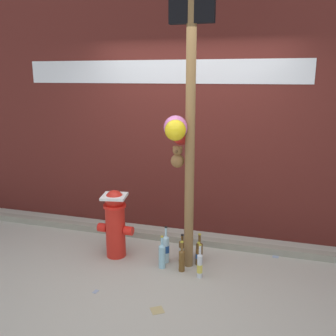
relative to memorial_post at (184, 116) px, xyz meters
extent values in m
plane|color=#ADA899|center=(-0.15, -0.42, -1.65)|extent=(14.00, 14.00, 0.00)
cube|color=#561E19|center=(-0.15, 1.07, 0.32)|extent=(10.00, 0.20, 3.94)
cube|color=silver|center=(-0.57, 0.96, 0.44)|extent=(3.70, 0.01, 0.29)
cube|color=gray|center=(-0.15, 0.58, -1.61)|extent=(8.00, 0.12, 0.08)
cylinder|color=olive|center=(0.06, 0.02, -0.25)|extent=(0.10, 0.10, 2.81)
cube|color=black|center=(0.06, 0.02, 1.06)|extent=(0.44, 0.09, 0.36)
sphere|color=red|center=(-0.06, 0.15, -0.23)|extent=(0.20, 0.20, 0.20)
sphere|color=#D66BB2|center=(-0.08, -0.04, -0.11)|extent=(0.25, 0.25, 0.25)
sphere|color=yellow|center=(-0.05, -0.16, -0.12)|extent=(0.21, 0.21, 0.21)
sphere|color=brown|center=(-0.08, 0.04, -0.48)|extent=(0.14, 0.14, 0.14)
sphere|color=brown|center=(-0.08, 0.04, -0.37)|extent=(0.10, 0.10, 0.10)
sphere|color=brown|center=(-0.11, 0.04, -0.34)|extent=(0.04, 0.04, 0.04)
sphere|color=brown|center=(-0.04, 0.04, -0.34)|extent=(0.04, 0.04, 0.04)
sphere|color=brown|center=(-0.08, 0.00, -0.37)|extent=(0.04, 0.04, 0.04)
cylinder|color=red|center=(-0.80, 0.00, -1.35)|extent=(0.22, 0.22, 0.60)
cylinder|color=red|center=(-0.80, 0.00, -1.04)|extent=(0.26, 0.26, 0.03)
sphere|color=red|center=(-0.80, 0.00, -0.96)|extent=(0.21, 0.21, 0.21)
cylinder|color=red|center=(-0.96, 0.00, -1.32)|extent=(0.10, 0.10, 0.10)
cylinder|color=red|center=(-0.64, 0.00, -1.32)|extent=(0.10, 0.10, 0.10)
cube|color=white|center=(-0.80, 0.00, -0.92)|extent=(0.31, 0.31, 0.03)
cylinder|color=brown|center=(0.17, 0.06, -1.56)|extent=(0.06, 0.06, 0.18)
cone|color=brown|center=(0.17, 0.06, -1.46)|extent=(0.06, 0.06, 0.02)
cylinder|color=brown|center=(0.17, 0.06, -1.42)|extent=(0.03, 0.03, 0.05)
cylinder|color=#1E478C|center=(0.17, 0.06, -1.55)|extent=(0.06, 0.06, 0.06)
cylinder|color=gold|center=(0.17, 0.06, -1.39)|extent=(0.03, 0.03, 0.01)
cylinder|color=#93CCE0|center=(0.04, 0.18, -1.52)|extent=(0.06, 0.06, 0.27)
cone|color=#93CCE0|center=(0.04, 0.18, -1.37)|extent=(0.06, 0.06, 0.02)
cylinder|color=#93CCE0|center=(0.04, 0.18, -1.34)|extent=(0.02, 0.02, 0.05)
cylinder|color=silver|center=(0.04, 0.18, -1.53)|extent=(0.06, 0.06, 0.09)
cylinder|color=black|center=(0.04, 0.18, -1.31)|extent=(0.03, 0.03, 0.01)
cylinder|color=#93CCE0|center=(-0.20, -0.12, -1.53)|extent=(0.07, 0.07, 0.25)
cone|color=#93CCE0|center=(-0.20, -0.12, -1.38)|extent=(0.07, 0.07, 0.03)
cylinder|color=#93CCE0|center=(-0.20, -0.12, -1.33)|extent=(0.03, 0.03, 0.08)
cylinder|color=gold|center=(-0.20, -0.12, -1.29)|extent=(0.03, 0.03, 0.01)
cylinder|color=brown|center=(0.15, 0.19, -1.56)|extent=(0.08, 0.08, 0.18)
cone|color=brown|center=(0.15, 0.19, -1.45)|extent=(0.08, 0.08, 0.03)
cylinder|color=brown|center=(0.15, 0.19, -1.39)|extent=(0.03, 0.03, 0.08)
cylinder|color=gold|center=(0.15, 0.19, -1.35)|extent=(0.03, 0.03, 0.01)
cylinder|color=brown|center=(0.02, -0.13, -1.54)|extent=(0.07, 0.07, 0.22)
cone|color=brown|center=(0.02, -0.13, -1.42)|extent=(0.07, 0.07, 0.03)
cylinder|color=brown|center=(0.02, -0.13, -1.36)|extent=(0.03, 0.03, 0.08)
cylinder|color=gold|center=(0.02, -0.13, -1.31)|extent=(0.03, 0.03, 0.01)
cylinder|color=brown|center=(-0.03, 0.10, -1.54)|extent=(0.08, 0.08, 0.23)
cone|color=brown|center=(-0.03, 0.10, -1.41)|extent=(0.08, 0.08, 0.03)
cylinder|color=brown|center=(-0.03, 0.10, -1.37)|extent=(0.03, 0.03, 0.05)
cylinder|color=silver|center=(-0.03, 0.10, -1.53)|extent=(0.08, 0.08, 0.08)
cylinder|color=black|center=(-0.03, 0.10, -1.34)|extent=(0.03, 0.03, 0.01)
cylinder|color=#B2DBEA|center=(-0.20, 0.01, -1.50)|extent=(0.07, 0.07, 0.30)
cone|color=#B2DBEA|center=(-0.20, 0.01, -1.34)|extent=(0.07, 0.07, 0.03)
cylinder|color=#B2DBEA|center=(-0.20, 0.01, -1.28)|extent=(0.03, 0.03, 0.09)
cylinder|color=#1E478C|center=(-0.20, 0.01, -1.49)|extent=(0.08, 0.08, 0.08)
cylinder|color=black|center=(-0.20, 0.01, -1.23)|extent=(0.03, 0.03, 0.01)
cylinder|color=silver|center=(0.23, -0.20, -1.53)|extent=(0.06, 0.06, 0.25)
cone|color=silver|center=(0.23, -0.20, -1.39)|extent=(0.06, 0.06, 0.02)
cylinder|color=silver|center=(0.23, -0.20, -1.34)|extent=(0.03, 0.03, 0.09)
cylinder|color=#D8C64C|center=(0.23, -0.20, -1.55)|extent=(0.06, 0.06, 0.09)
cylinder|color=gold|center=(0.23, -0.20, -1.29)|extent=(0.03, 0.03, 0.01)
cube|color=#8C99B2|center=(0.99, 0.49, -1.65)|extent=(0.07, 0.08, 0.01)
cube|color=silver|center=(1.62, 0.63, -1.65)|extent=(0.07, 0.08, 0.01)
cube|color=#8C99B2|center=(-0.68, -0.76, -1.65)|extent=(0.05, 0.07, 0.01)
cube|color=tan|center=(-0.01, -0.87, -1.65)|extent=(0.16, 0.16, 0.01)
camera|label=1|loc=(0.91, -3.67, 0.40)|focal=40.00mm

